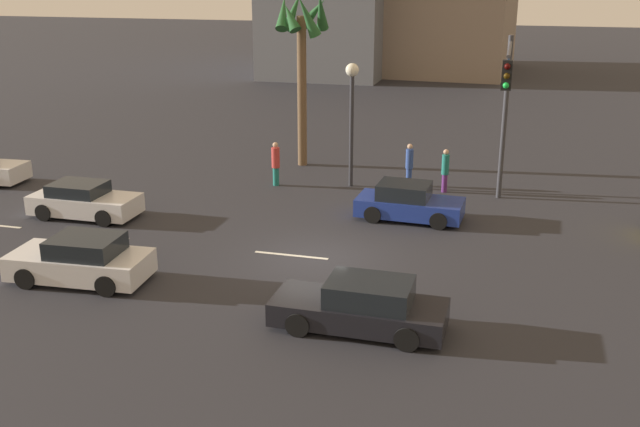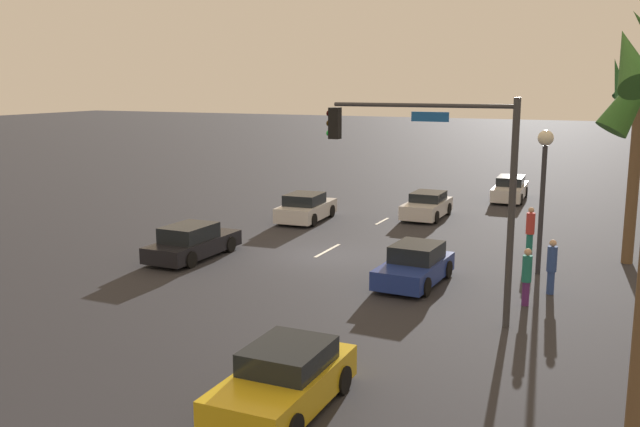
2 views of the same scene
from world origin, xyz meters
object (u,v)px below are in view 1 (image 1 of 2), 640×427
car_0 (408,203)px  car_1 (84,201)px  pedestrian_0 (276,163)px  palm_tree_0 (302,37)px  car_5 (81,260)px  streetlamp (352,99)px  car_3 (362,307)px  pedestrian_1 (445,169)px  pedestrian_2 (409,164)px  traffic_signal (506,97)px

car_0 → car_1: (-11.90, -2.93, -0.01)m
pedestrian_0 → palm_tree_0: 6.24m
car_5 → palm_tree_0: (2.48, 15.09, 5.36)m
streetlamp → car_3: bearing=-75.9°
car_5 → pedestrian_1: 15.51m
pedestrian_2 → traffic_signal: bearing=-34.8°
car_5 → pedestrian_1: pedestrian_1 is taller
car_5 → traffic_signal: (11.80, 10.12, 3.81)m
car_0 → traffic_signal: size_ratio=0.61×
car_3 → streetlamp: streetlamp is taller
car_3 → palm_tree_0: (-6.30, 15.95, 5.38)m
traffic_signal → pedestrian_2: traffic_signal is taller
pedestrian_1 → palm_tree_0: size_ratio=0.23×
car_5 → pedestrian_1: bearing=52.0°
pedestrian_0 → pedestrian_1: pedestrian_0 is taller
car_0 → pedestrian_1: 4.04m
streetlamp → pedestrian_2: size_ratio=2.85×
pedestrian_1 → pedestrian_2: 1.70m
traffic_signal → pedestrian_0: 10.13m
car_0 → car_5: 11.96m
car_0 → car_1: size_ratio=0.99×
streetlamp → pedestrian_0: (-3.16, -0.76, -2.75)m
car_5 → car_0: bearing=44.1°
car_1 → streetlamp: streetlamp is taller
car_0 → palm_tree_0: palm_tree_0 is taller
car_0 → palm_tree_0: 10.59m
car_1 → palm_tree_0: (5.79, 9.70, 5.39)m
car_1 → car_5: size_ratio=0.96×
traffic_signal → car_1: bearing=-162.6°
car_5 → pedestrian_2: bearing=58.2°
palm_tree_0 → pedestrian_1: bearing=-22.0°
pedestrian_2 → palm_tree_0: size_ratio=0.23×
pedestrian_2 → car_0: bearing=-81.7°
pedestrian_0 → palm_tree_0: bearing=88.2°
car_1 → pedestrian_1: (12.85, 6.84, 0.38)m
car_0 → car_3: bearing=-88.9°
car_1 → streetlamp: (8.83, 6.71, 3.15)m
pedestrian_2 → pedestrian_0: bearing=-165.3°
car_0 → car_1: bearing=-166.2°
streetlamp → car_0: bearing=-50.9°
pedestrian_1 → pedestrian_0: bearing=-173.0°
traffic_signal → pedestrian_1: traffic_signal is taller
pedestrian_2 → palm_tree_0: bearing=157.3°
traffic_signal → palm_tree_0: palm_tree_0 is taller
pedestrian_0 → palm_tree_0: palm_tree_0 is taller
car_3 → palm_tree_0: palm_tree_0 is taller
streetlamp → pedestrian_0: bearing=-166.5°
car_5 → pedestrian_0: pedestrian_0 is taller
palm_tree_0 → car_0: bearing=-47.9°
car_0 → pedestrian_1: (0.94, 3.91, 0.37)m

